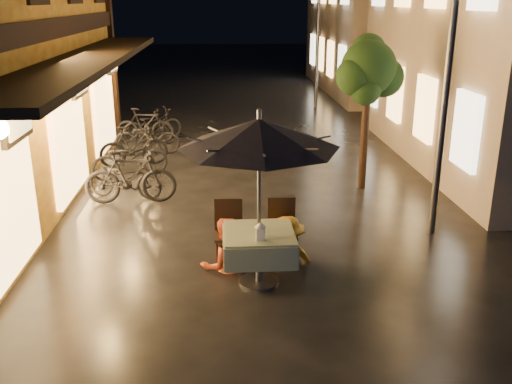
{
  "coord_description": "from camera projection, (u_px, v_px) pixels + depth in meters",
  "views": [
    {
      "loc": [
        -0.58,
        -6.79,
        3.8
      ],
      "look_at": [
        -0.07,
        0.98,
        1.15
      ],
      "focal_mm": 40.0,
      "sensor_mm": 36.0,
      "label": 1
    }
  ],
  "objects": [
    {
      "name": "street_tree",
      "position": [
        369.0,
        72.0,
        11.31
      ],
      "size": [
        1.43,
        1.2,
        3.15
      ],
      "color": "black",
      "rests_on": "ground"
    },
    {
      "name": "streetlamp_near",
      "position": [
        449.0,
        59.0,
        8.81
      ],
      "size": [
        0.36,
        0.36,
        4.23
      ],
      "color": "#59595E",
      "rests_on": "ground"
    },
    {
      "name": "east_building_far",
      "position": [
        408.0,
        2.0,
        23.97
      ],
      "size": [
        7.3,
        10.3,
        7.3
      ],
      "color": "#BBA994",
      "rests_on": "ground"
    },
    {
      "name": "bicycle_0",
      "position": [
        125.0,
        178.0,
        11.35
      ],
      "size": [
        1.63,
        0.9,
        0.81
      ],
      "primitive_type": "imported",
      "rotation": [
        0.0,
        0.0,
        1.32
      ],
      "color": "black",
      "rests_on": "ground"
    },
    {
      "name": "bicycle_2",
      "position": [
        130.0,
        158.0,
        12.61
      ],
      "size": [
        1.81,
        1.26,
        0.9
      ],
      "primitive_type": "imported",
      "rotation": [
        0.0,
        0.0,
        2.0
      ],
      "color": "black",
      "rests_on": "ground"
    },
    {
      "name": "cafe_table",
      "position": [
        259.0,
        245.0,
        7.84
      ],
      "size": [
        0.99,
        0.99,
        0.78
      ],
      "color": "#59595E",
      "rests_on": "ground"
    },
    {
      "name": "bicycle_4",
      "position": [
        147.0,
        137.0,
        14.61
      ],
      "size": [
        1.73,
        0.74,
        0.88
      ],
      "primitive_type": "imported",
      "rotation": [
        0.0,
        0.0,
        1.48
      ],
      "color": "black",
      "rests_on": "ground"
    },
    {
      "name": "patio_umbrella",
      "position": [
        259.0,
        134.0,
        7.34
      ],
      "size": [
        2.14,
        2.14,
        2.46
      ],
      "color": "#59595E",
      "rests_on": "ground"
    },
    {
      "name": "person_orange",
      "position": [
        224.0,
        220.0,
        8.27
      ],
      "size": [
        0.87,
        0.77,
        1.51
      ],
      "primitive_type": "imported",
      "rotation": [
        0.0,
        0.0,
        3.45
      ],
      "color": "#E65128",
      "rests_on": "ground"
    },
    {
      "name": "bicycle_3",
      "position": [
        134.0,
        146.0,
        13.48
      ],
      "size": [
        1.69,
        0.91,
        0.98
      ],
      "primitive_type": "imported",
      "rotation": [
        0.0,
        0.0,
        1.86
      ],
      "color": "black",
      "rests_on": "ground"
    },
    {
      "name": "table_lantern",
      "position": [
        260.0,
        230.0,
        7.48
      ],
      "size": [
        0.16,
        0.16,
        0.25
      ],
      "color": "white",
      "rests_on": "cafe_table"
    },
    {
      "name": "cafe_chair_right",
      "position": [
        282.0,
        227.0,
        8.58
      ],
      "size": [
        0.42,
        0.42,
        0.97
      ],
      "color": "black",
      "rests_on": "ground"
    },
    {
      "name": "bicycle_1",
      "position": [
        130.0,
        177.0,
        11.01
      ],
      "size": [
        1.78,
        0.58,
        1.06
      ],
      "primitive_type": "imported",
      "rotation": [
        0.0,
        0.0,
        1.62
      ],
      "color": "black",
      "rests_on": "ground"
    },
    {
      "name": "bicycle_5",
      "position": [
        145.0,
        126.0,
        15.68
      ],
      "size": [
        1.65,
        0.64,
        0.97
      ],
      "primitive_type": "imported",
      "rotation": [
        0.0,
        0.0,
        1.45
      ],
      "color": "black",
      "rests_on": "ground"
    },
    {
      "name": "ground",
      "position": [
        266.0,
        296.0,
        7.67
      ],
      "size": [
        90.0,
        90.0,
        0.0
      ],
      "primitive_type": "plane",
      "color": "black",
      "rests_on": "ground"
    },
    {
      "name": "streetlamp_far",
      "position": [
        318.0,
        25.0,
        20.15
      ],
      "size": [
        0.36,
        0.36,
        4.23
      ],
      "color": "#59595E",
      "rests_on": "ground"
    },
    {
      "name": "person_yellow",
      "position": [
        287.0,
        218.0,
        8.39
      ],
      "size": [
        1.07,
        0.82,
        1.46
      ],
      "primitive_type": "imported",
      "rotation": [
        0.0,
        0.0,
        3.47
      ],
      "color": "orange",
      "rests_on": "ground"
    },
    {
      "name": "bicycle_6",
      "position": [
        152.0,
        125.0,
        15.96
      ],
      "size": [
        1.8,
        1.25,
        0.9
      ],
      "primitive_type": "imported",
      "rotation": [
        0.0,
        0.0,
        2.0
      ],
      "color": "black",
      "rests_on": "ground"
    },
    {
      "name": "cafe_chair_left",
      "position": [
        229.0,
        228.0,
        8.53
      ],
      "size": [
        0.42,
        0.42,
        0.97
      ],
      "color": "black",
      "rests_on": "ground"
    }
  ]
}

